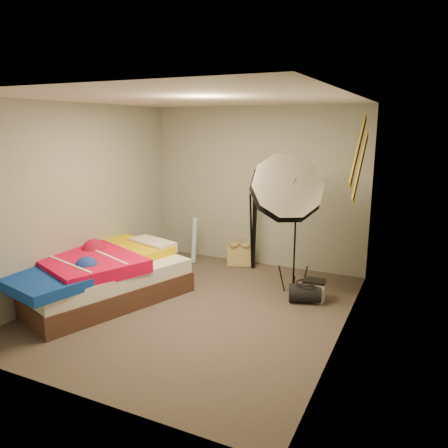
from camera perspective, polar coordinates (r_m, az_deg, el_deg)
The scene contains 15 objects.
floor at distance 5.52m, azimuth -3.67°, elevation -10.83°, with size 4.00×4.00×0.00m, color brown.
ceiling at distance 5.06m, azimuth -4.09°, elevation 16.04°, with size 4.00×4.00×0.00m, color silver.
wall_back at distance 6.94m, azimuth 4.22°, elevation 4.83°, with size 3.50×3.50×0.00m, color #979B8C.
wall_front at distance 3.59m, azimuth -19.63°, elevation -3.57°, with size 3.50×3.50×0.00m, color #979B8C.
wall_left at distance 6.18m, azimuth -18.21°, elevation 3.23°, with size 4.00×4.00×0.00m, color #979B8C.
wall_right at distance 4.57m, azimuth 15.67°, elevation 0.17°, with size 4.00×4.00×0.00m, color #979B8C.
tote_bag at distance 6.99m, azimuth 2.00°, elevation -3.97°, with size 0.38×0.11×0.38m, color tan.
wrapping_roll at distance 7.16m, azimuth -3.92°, elevation -2.11°, with size 0.08×0.08×0.74m, color #619DC2.
camera_case at distance 5.78m, azimuth 11.70°, elevation -8.59°, with size 0.26×0.19×0.26m, color beige.
duffel_bag at distance 5.71m, azimuth 10.50°, elevation -8.88°, with size 0.24×0.24×0.39m, color black.
wall_stripe_upper at distance 5.07m, azimuth 17.12°, elevation 9.29°, with size 0.02×1.10×0.10m, color gold.
wall_stripe_lower at distance 5.33m, azimuth 17.38°, elevation 7.27°, with size 0.02×1.10×0.10m, color gold.
bed at distance 5.94m, azimuth -16.16°, elevation -6.46°, with size 2.04×2.52×0.61m.
photo_umbrella at distance 5.55m, azimuth 8.10°, elevation 4.42°, with size 0.95×1.05×1.97m.
camera_tripod at distance 6.75m, azimuth 3.89°, elevation 0.29°, with size 0.09×0.09×1.31m.
Camera 1 is at (2.47, -4.41, 2.22)m, focal length 35.00 mm.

